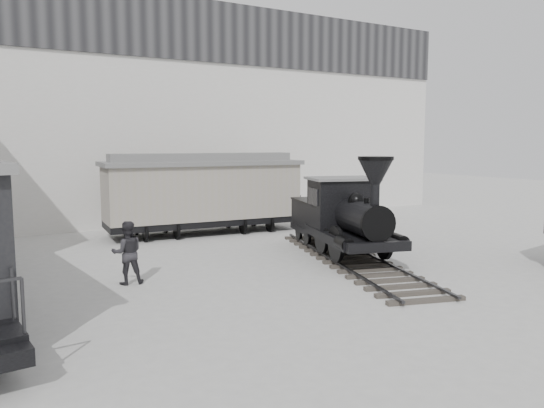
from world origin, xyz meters
TOP-DOWN VIEW (x-y plane):
  - ground at (0.00, 0.00)m, footprint 90.00×90.00m
  - north_wall at (0.00, 14.98)m, footprint 34.00×2.51m
  - locomotive at (2.56, 3.46)m, footprint 4.81×10.14m
  - boxcar at (0.23, 10.59)m, footprint 8.88×3.37m
  - visitor_b at (-4.98, 3.78)m, footprint 0.98×0.83m

SIDE VIEW (x-z plane):
  - ground at x=0.00m, z-range 0.00..0.00m
  - visitor_b at x=-4.98m, z-range 0.00..1.81m
  - locomotive at x=2.56m, z-range -0.46..3.05m
  - boxcar at x=0.23m, z-range 0.09..3.65m
  - north_wall at x=0.00m, z-range 0.05..11.05m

